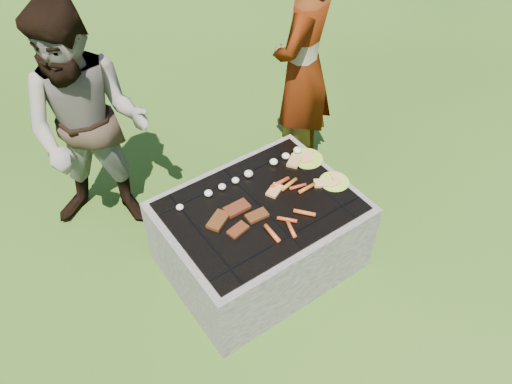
# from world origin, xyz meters

# --- Properties ---
(lawn) EXTENTS (60.00, 60.00, 0.00)m
(lawn) POSITION_xyz_m (0.00, 0.00, 0.00)
(lawn) COLOR #264B12
(lawn) RESTS_ON ground
(fire_pit) EXTENTS (1.30, 1.00, 0.62)m
(fire_pit) POSITION_xyz_m (0.00, 0.00, 0.28)
(fire_pit) COLOR #A39B91
(fire_pit) RESTS_ON ground
(mushrooms) EXTENTS (1.06, 0.06, 0.05)m
(mushrooms) POSITION_xyz_m (0.13, 0.28, 0.63)
(mushrooms) COLOR white
(mushrooms) RESTS_ON fire_pit
(pork_slabs) EXTENTS (0.40, 0.27, 0.02)m
(pork_slabs) POSITION_xyz_m (-0.20, 0.00, 0.62)
(pork_slabs) COLOR brown
(pork_slabs) RESTS_ON fire_pit
(sausages) EXTENTS (0.53, 0.47, 0.03)m
(sausages) POSITION_xyz_m (0.16, -0.11, 0.63)
(sausages) COLOR #CA5621
(sausages) RESTS_ON fire_pit
(bread_on_grate) EXTENTS (0.47, 0.44, 0.02)m
(bread_on_grate) POSITION_xyz_m (0.37, 0.07, 0.62)
(bread_on_grate) COLOR #D1B96B
(bread_on_grate) RESTS_ON fire_pit
(plate_far) EXTENTS (0.25, 0.25, 0.03)m
(plate_far) POSITION_xyz_m (0.56, 0.19, 0.61)
(plate_far) COLOR #E0FF3C
(plate_far) RESTS_ON fire_pit
(plate_near) EXTENTS (0.24, 0.24, 0.03)m
(plate_near) POSITION_xyz_m (0.56, -0.11, 0.61)
(plate_near) COLOR #F4FF3C
(plate_near) RESTS_ON fire_pit
(cook) EXTENTS (0.84, 0.76, 1.94)m
(cook) POSITION_xyz_m (0.93, 0.73, 0.97)
(cook) COLOR gray
(cook) RESTS_ON ground
(bystander) EXTENTS (1.11, 1.07, 1.81)m
(bystander) POSITION_xyz_m (-0.70, 1.06, 0.90)
(bystander) COLOR #AA9D8E
(bystander) RESTS_ON ground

